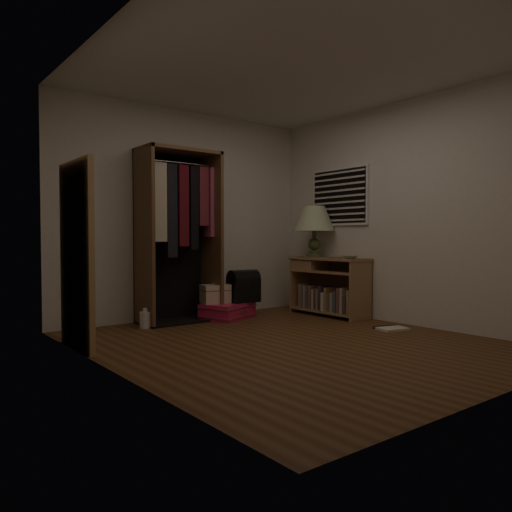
% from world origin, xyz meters
% --- Properties ---
extents(ground, '(4.00, 4.00, 0.00)m').
position_xyz_m(ground, '(0.00, 0.00, 0.00)').
color(ground, '#512F17').
rests_on(ground, ground).
extents(room_walls, '(3.52, 4.02, 2.60)m').
position_xyz_m(room_walls, '(0.08, 0.04, 1.50)').
color(room_walls, silver).
rests_on(room_walls, ground).
extents(console_bookshelf, '(0.42, 1.12, 0.75)m').
position_xyz_m(console_bookshelf, '(1.54, 1.04, 0.40)').
color(console_bookshelf, '#986E49').
rests_on(console_bookshelf, ground).
extents(open_wardrobe, '(0.99, 0.50, 2.05)m').
position_xyz_m(open_wardrobe, '(-0.22, 1.77, 1.21)').
color(open_wardrobe, brown).
rests_on(open_wardrobe, ground).
extents(floor_mirror, '(0.06, 0.80, 1.70)m').
position_xyz_m(floor_mirror, '(-1.70, 1.00, 0.85)').
color(floor_mirror, '#A98252').
rests_on(floor_mirror, ground).
extents(pink_suitcase, '(0.78, 0.68, 0.20)m').
position_xyz_m(pink_suitcase, '(0.33, 1.58, 0.10)').
color(pink_suitcase, '#D3194B').
rests_on(pink_suitcase, ground).
extents(train_case, '(0.38, 0.30, 0.25)m').
position_xyz_m(train_case, '(0.20, 1.64, 0.32)').
color(train_case, beige).
rests_on(train_case, pink_suitcase).
extents(black_bag, '(0.39, 0.26, 0.41)m').
position_xyz_m(black_bag, '(0.54, 1.52, 0.41)').
color(black_bag, black).
rests_on(black_bag, pink_suitcase).
extents(table_lamp, '(0.59, 0.59, 0.68)m').
position_xyz_m(table_lamp, '(1.54, 1.28, 1.25)').
color(table_lamp, '#425127').
rests_on(table_lamp, console_bookshelf).
extents(brass_tray, '(0.26, 0.26, 0.01)m').
position_xyz_m(brass_tray, '(1.54, 0.87, 0.76)').
color(brass_tray, '#A68A3F').
rests_on(brass_tray, console_bookshelf).
extents(ceramic_bowl, '(0.19, 0.19, 0.04)m').
position_xyz_m(ceramic_bowl, '(1.49, 0.60, 0.77)').
color(ceramic_bowl, '#9CBB9E').
rests_on(ceramic_bowl, console_bookshelf).
extents(white_jug, '(0.16, 0.16, 0.22)m').
position_xyz_m(white_jug, '(-0.76, 1.60, 0.10)').
color(white_jug, white).
rests_on(white_jug, ground).
extents(floor_book, '(0.37, 0.32, 0.03)m').
position_xyz_m(floor_book, '(1.33, -0.13, 0.01)').
color(floor_book, beige).
rests_on(floor_book, ground).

